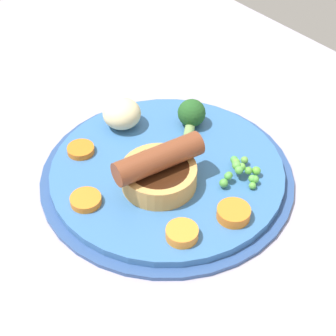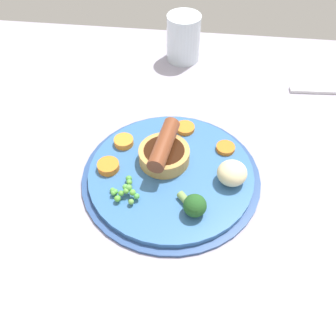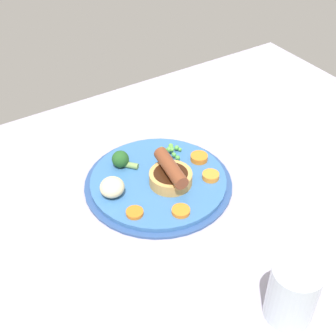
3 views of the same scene
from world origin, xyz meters
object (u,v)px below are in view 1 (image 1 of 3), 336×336
at_px(carrot_slice_0, 182,233).
at_px(carrot_slice_1, 86,200).
at_px(carrot_slice_2, 234,213).
at_px(broccoli_floret_near, 191,115).
at_px(dinner_plate, 167,174).
at_px(potato_chunk_0, 122,114).
at_px(sausage_pudding, 159,171).
at_px(pea_pile, 241,171).
at_px(carrot_slice_4, 81,150).

bearing_deg(carrot_slice_0, carrot_slice_1, -154.76).
bearing_deg(carrot_slice_1, carrot_slice_2, 42.72).
xyz_separation_m(broccoli_floret_near, carrot_slice_2, (0.14, -0.06, -0.01)).
height_order(dinner_plate, potato_chunk_0, potato_chunk_0).
bearing_deg(sausage_pudding, carrot_slice_0, -103.83).
xyz_separation_m(carrot_slice_0, carrot_slice_1, (-0.10, -0.05, -0.00)).
xyz_separation_m(dinner_plate, carrot_slice_2, (0.10, 0.01, 0.01)).
height_order(broccoli_floret_near, carrot_slice_1, broccoli_floret_near).
distance_m(dinner_plate, sausage_pudding, 0.04).
distance_m(pea_pile, carrot_slice_1, 0.16).
bearing_deg(carrot_slice_1, carrot_slice_0, 25.24).
height_order(dinner_plate, sausage_pudding, sausage_pudding).
distance_m(potato_chunk_0, carrot_slice_4, 0.07).
height_order(carrot_slice_0, carrot_slice_2, same).
relative_size(carrot_slice_0, carrot_slice_1, 0.99).
distance_m(pea_pile, carrot_slice_4, 0.18).
xyz_separation_m(pea_pile, carrot_slice_2, (0.04, -0.05, -0.00)).
relative_size(sausage_pudding, pea_pile, 1.95).
relative_size(pea_pile, carrot_slice_4, 1.68).
bearing_deg(dinner_plate, carrot_slice_4, -145.17).
relative_size(broccoli_floret_near, carrot_slice_4, 1.53).
distance_m(dinner_plate, pea_pile, 0.08).
height_order(carrot_slice_0, carrot_slice_4, carrot_slice_0).
bearing_deg(carrot_slice_4, broccoli_floret_near, 71.48).
height_order(broccoli_floret_near, carrot_slice_0, broccoli_floret_near).
bearing_deg(carrot_slice_0, broccoli_floret_near, 135.65).
distance_m(dinner_plate, broccoli_floret_near, 0.08).
bearing_deg(carrot_slice_2, carrot_slice_0, -103.23).
relative_size(broccoli_floret_near, carrot_slice_1, 1.45).
height_order(pea_pile, potato_chunk_0, potato_chunk_0).
height_order(sausage_pudding, carrot_slice_1, sausage_pudding).
relative_size(sausage_pudding, potato_chunk_0, 2.21).
bearing_deg(carrot_slice_0, carrot_slice_4, -177.73).
height_order(carrot_slice_1, carrot_slice_4, same).
bearing_deg(carrot_slice_4, dinner_plate, 34.83).
relative_size(dinner_plate, carrot_slice_1, 8.67).
bearing_deg(carrot_slice_2, carrot_slice_1, -137.28).
bearing_deg(carrot_slice_1, broccoli_floret_near, 99.04).
height_order(carrot_slice_2, carrot_slice_4, carrot_slice_2).
relative_size(dinner_plate, sausage_pudding, 2.80).
xyz_separation_m(dinner_plate, broccoli_floret_near, (-0.04, 0.07, 0.02)).
bearing_deg(potato_chunk_0, carrot_slice_1, -53.01).
height_order(dinner_plate, broccoli_floret_near, broccoli_floret_near).
bearing_deg(carrot_slice_1, carrot_slice_4, 150.46).
distance_m(carrot_slice_1, carrot_slice_4, 0.08).
relative_size(dinner_plate, potato_chunk_0, 6.18).
bearing_deg(dinner_plate, carrot_slice_2, 3.10).
bearing_deg(carrot_slice_0, pea_pile, 102.49).
xyz_separation_m(carrot_slice_0, carrot_slice_2, (0.01, 0.06, 0.00)).
xyz_separation_m(dinner_plate, carrot_slice_4, (-0.08, -0.06, 0.01)).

